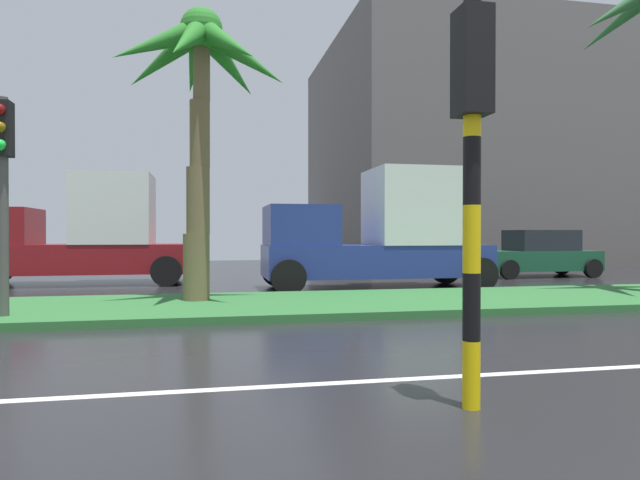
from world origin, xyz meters
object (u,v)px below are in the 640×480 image
at_px(box_truck_following, 378,235).
at_px(car_in_traffic_second, 538,254).
at_px(palm_tree_centre_left, 201,77).
at_px(box_truck_lead, 82,235).
at_px(traffic_signal_median_right, 3,165).
at_px(traffic_signal_foreground, 471,128).

xyz_separation_m(box_truck_following, car_in_traffic_second, (7.18, 3.11, -0.72)).
relative_size(palm_tree_centre_left, box_truck_lead, 0.98).
height_order(box_truck_following, car_in_traffic_second, box_truck_following).
distance_m(traffic_signal_median_right, car_in_traffic_second, 17.52).
bearing_deg(car_in_traffic_second, box_truck_lead, 0.10).
xyz_separation_m(box_truck_lead, car_in_traffic_second, (15.84, 0.03, -0.72)).
height_order(traffic_signal_foreground, box_truck_following, traffic_signal_foreground).
height_order(traffic_signal_median_right, box_truck_lead, traffic_signal_median_right).
relative_size(traffic_signal_median_right, box_truck_lead, 0.59).
distance_m(palm_tree_centre_left, traffic_signal_foreground, 8.34).
distance_m(box_truck_following, car_in_traffic_second, 7.85).
relative_size(traffic_signal_median_right, car_in_traffic_second, 0.88).
height_order(palm_tree_centre_left, traffic_signal_median_right, palm_tree_centre_left).
distance_m(palm_tree_centre_left, box_truck_lead, 8.03).
distance_m(box_truck_lead, car_in_traffic_second, 15.86).
distance_m(traffic_signal_foreground, box_truck_lead, 15.19).
bearing_deg(traffic_signal_foreground, box_truck_following, -103.16).
height_order(palm_tree_centre_left, box_truck_following, palm_tree_centre_left).
bearing_deg(palm_tree_centre_left, traffic_signal_foreground, -72.09).
distance_m(traffic_signal_foreground, car_in_traffic_second, 17.02).
relative_size(palm_tree_centre_left, car_in_traffic_second, 1.46).
relative_size(box_truck_lead, box_truck_following, 1.00).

